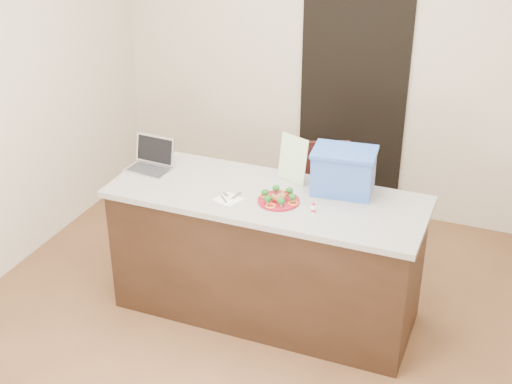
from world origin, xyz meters
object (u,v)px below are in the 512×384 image
at_px(island, 266,254).
at_px(chair, 318,192).
at_px(napkin, 228,199).
at_px(laptop, 152,160).
at_px(yogurt_bottle, 313,209).
at_px(plate, 279,200).
at_px(blue_box, 344,171).

relative_size(island, chair, 2.29).
height_order(napkin, laptop, laptop).
height_order(island, napkin, napkin).
bearing_deg(laptop, yogurt_bottle, -6.01).
bearing_deg(napkin, laptop, 160.57).
height_order(plate, yogurt_bottle, yogurt_bottle).
distance_m(napkin, blue_box, 0.76).
distance_m(island, chair, 0.92).
bearing_deg(laptop, plate, -5.01).
bearing_deg(laptop, napkin, -15.94).
relative_size(yogurt_bottle, chair, 0.07).
bearing_deg(laptop, chair, 44.50).
bearing_deg(chair, napkin, -128.55).
xyz_separation_m(laptop, blue_box, (1.32, 0.14, 0.09)).
relative_size(plate, blue_box, 0.62).
distance_m(napkin, yogurt_bottle, 0.55).
distance_m(laptop, chair, 1.36).
relative_size(napkin, yogurt_bottle, 2.22).
distance_m(yogurt_bottle, blue_box, 0.38).
height_order(plate, napkin, plate).
bearing_deg(island, chair, 84.99).
xyz_separation_m(plate, yogurt_bottle, (0.25, -0.06, 0.02)).
xyz_separation_m(island, laptop, (-0.88, 0.08, 0.52)).
xyz_separation_m(yogurt_bottle, blue_box, (0.09, 0.35, 0.12)).
bearing_deg(blue_box, island, -159.60).
bearing_deg(plate, yogurt_bottle, -13.43).
bearing_deg(yogurt_bottle, island, 160.22).
bearing_deg(island, plate, -32.25).
distance_m(island, napkin, 0.53).
relative_size(island, plate, 7.75).
bearing_deg(yogurt_bottle, napkin, -176.38).
bearing_deg(island, yogurt_bottle, -19.78).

